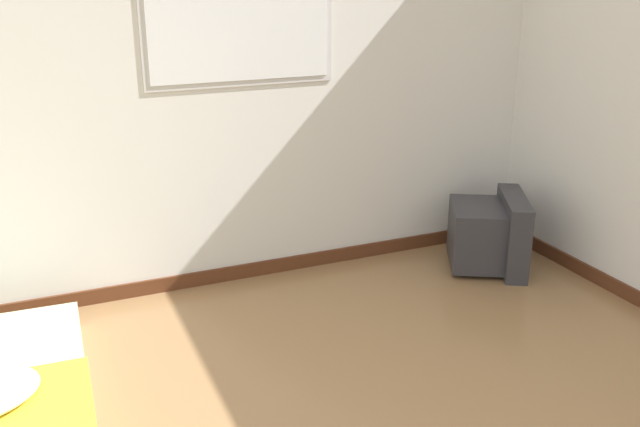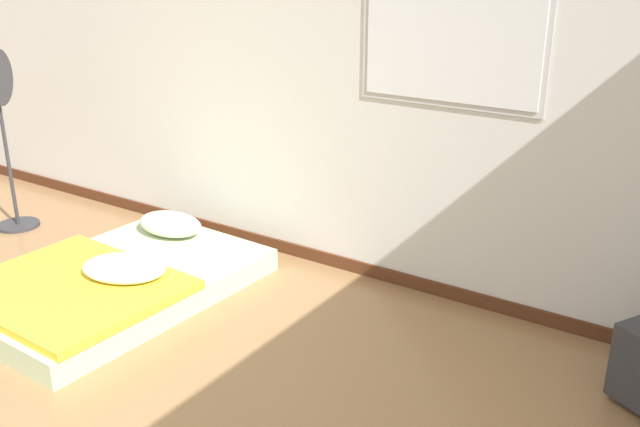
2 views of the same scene
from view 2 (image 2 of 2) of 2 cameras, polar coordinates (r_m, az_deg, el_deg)
wall_back at (r=4.66m, az=-0.32°, el=10.95°), size 8.20×0.08×2.60m
mattress_bed at (r=4.69m, az=-16.14°, el=-5.08°), size 1.27×1.81×0.30m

